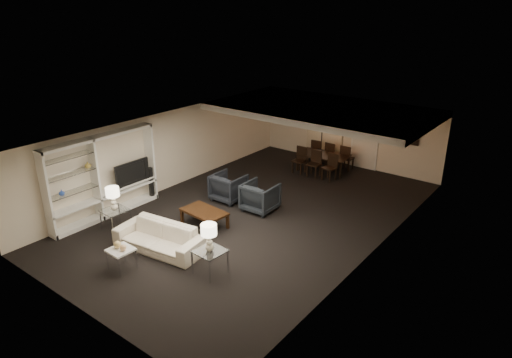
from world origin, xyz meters
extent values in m
plane|color=black|center=(0.00, 0.00, 0.00)|extent=(11.00, 11.00, 0.00)
cube|color=silver|center=(0.00, 0.00, 2.50)|extent=(7.00, 11.00, 0.02)
cube|color=beige|center=(0.00, 5.50, 1.25)|extent=(7.00, 0.02, 2.50)
cube|color=beige|center=(0.00, -5.50, 1.25)|extent=(7.00, 0.02, 2.50)
cube|color=beige|center=(-3.50, 0.00, 1.25)|extent=(0.02, 11.00, 2.50)
cube|color=beige|center=(3.50, 0.00, 1.25)|extent=(0.02, 11.00, 2.50)
cube|color=silver|center=(0.00, 3.50, 2.40)|extent=(7.00, 4.00, 0.20)
cube|color=beige|center=(-0.90, 5.42, 1.20)|extent=(1.50, 0.12, 2.40)
cube|color=silver|center=(0.70, 5.47, 1.05)|extent=(0.90, 0.05, 2.10)
cube|color=#142D38|center=(2.10, 5.46, 1.55)|extent=(0.95, 0.04, 0.65)
cylinder|color=#D8591E|center=(0.30, 3.50, 1.92)|extent=(0.52, 0.52, 0.24)
imported|color=beige|center=(-0.70, -2.98, 0.33)|extent=(2.37, 1.19, 0.66)
imported|color=black|center=(-1.30, 0.32, 0.42)|extent=(0.92, 0.95, 0.84)
imported|color=black|center=(-0.10, 0.32, 0.42)|extent=(0.93, 0.96, 0.84)
sphere|color=tan|center=(-0.80, -4.08, 0.60)|extent=(0.17, 0.17, 0.17)
sphere|color=#E3AF78|center=(-0.60, -4.08, 0.59)|extent=(0.15, 0.15, 0.15)
imported|color=black|center=(-3.28, -1.74, 1.08)|extent=(1.15, 0.15, 0.66)
imported|color=#2A4DB7|center=(-3.31, -3.85, 1.14)|extent=(0.15, 0.15, 0.16)
imported|color=gold|center=(-3.31, -3.01, 1.65)|extent=(0.17, 0.17, 0.18)
cube|color=black|center=(-3.20, -1.08, 0.52)|extent=(0.12, 0.12, 1.03)
imported|color=black|center=(-0.27, 4.27, 0.31)|extent=(1.87, 1.18, 0.62)
camera|label=1|loc=(7.15, -9.29, 5.75)|focal=32.00mm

